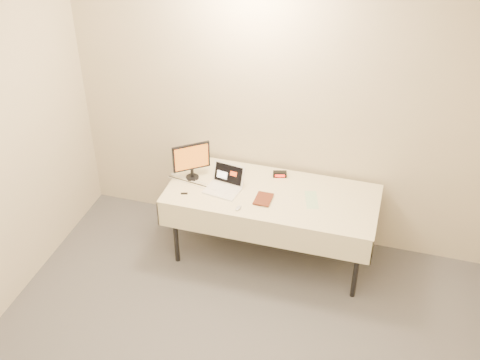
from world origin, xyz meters
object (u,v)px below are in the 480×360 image
(laptop, at_px, (225,184))
(monitor, at_px, (191,159))
(table, at_px, (272,199))
(book, at_px, (255,189))

(laptop, xyz_separation_m, monitor, (-0.34, 0.08, 0.16))
(monitor, bearing_deg, table, -39.77)
(table, bearing_deg, book, -135.69)
(table, height_order, monitor, monitor)
(monitor, xyz_separation_m, book, (0.64, -0.15, -0.11))
(table, bearing_deg, monitor, 177.68)
(monitor, height_order, book, monitor)
(laptop, height_order, book, laptop)
(laptop, height_order, monitor, monitor)
(table, distance_m, book, 0.23)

